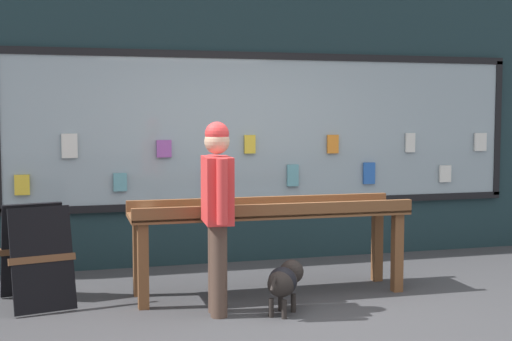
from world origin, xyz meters
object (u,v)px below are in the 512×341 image
Objects in this scene: small_dog at (284,281)px; sandwich_board_sign at (36,254)px; person_browsing at (217,204)px; display_table_main at (270,219)px.

sandwich_board_sign is at bearing 105.73° from small_dog.
small_dog is (0.55, -0.12, -0.66)m from person_browsing.
display_table_main is at bearing -18.06° from sandwich_board_sign.
sandwich_board_sign is (-2.02, 0.86, 0.17)m from small_dog.
display_table_main reaches higher than small_dog.
display_table_main is 0.79m from small_dog.
small_dog is 2.20m from sandwich_board_sign.
person_browsing is at bearing -138.62° from display_table_main.
small_dog is at bearing -97.58° from person_browsing.
small_dog is at bearing -96.07° from display_table_main.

